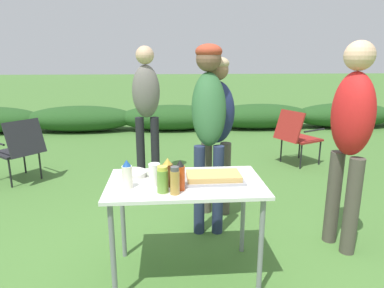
{
  "coord_description": "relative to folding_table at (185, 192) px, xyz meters",
  "views": [
    {
      "loc": [
        -0.13,
        -2.28,
        1.6
      ],
      "look_at": [
        0.08,
        0.48,
        0.89
      ],
      "focal_mm": 32.0,
      "sensor_mm": 36.0,
      "label": 1
    }
  ],
  "objects": [
    {
      "name": "hot_sauce_bottle",
      "position": [
        -0.04,
        -0.15,
        0.18
      ],
      "size": [
        0.06,
        0.06,
        0.21
      ],
      "color": "#CC4214",
      "rests_on": "folding_table"
    },
    {
      "name": "shrub_hedge",
      "position": [
        -0.0,
        5.27,
        -0.38
      ],
      "size": [
        14.4,
        0.9,
        0.56
      ],
      "color": "#234C1E",
      "rests_on": "ground"
    },
    {
      "name": "relish_jar",
      "position": [
        -0.16,
        -0.18,
        0.16
      ],
      "size": [
        0.07,
        0.07,
        0.18
      ],
      "color": "olive",
      "rests_on": "folding_table"
    },
    {
      "name": "mayo_bottle",
      "position": [
        -0.4,
        -0.09,
        0.17
      ],
      "size": [
        0.07,
        0.07,
        0.2
      ],
      "color": "silver",
      "rests_on": "folding_table"
    },
    {
      "name": "ground_plane",
      "position": [
        0.0,
        0.0,
        -0.66
      ],
      "size": [
        60.0,
        60.0,
        0.0
      ],
      "primitive_type": "plane",
      "color": "#477533"
    },
    {
      "name": "spice_jar",
      "position": [
        -0.08,
        -0.22,
        0.17
      ],
      "size": [
        0.06,
        0.06,
        0.18
      ],
      "color": "#B2893D",
      "rests_on": "folding_table"
    },
    {
      "name": "standing_person_in_dark_puffer",
      "position": [
        -0.38,
        2.15,
        0.39
      ],
      "size": [
        0.35,
        0.26,
        1.73
      ],
      "rotation": [
        0.0,
        0.0,
        -0.0
      ],
      "color": "black",
      "rests_on": "ground"
    },
    {
      "name": "camp_chair_near_hedge",
      "position": [
        -2.02,
        2.13,
        -0.2
      ],
      "size": [
        0.75,
        0.73,
        0.83
      ],
      "rotation": [
        0.0,
        0.0,
        0.87
      ],
      "color": "#232328",
      "rests_on": "ground"
    },
    {
      "name": "standing_person_in_olive_jacket",
      "position": [
        0.37,
        1.03,
        0.33
      ],
      "size": [
        0.4,
        0.33,
        1.6
      ],
      "rotation": [
        0.0,
        0.0,
        -0.26
      ],
      "color": "#4C473D",
      "rests_on": "ground"
    },
    {
      "name": "camp_chair_green_behind_table",
      "position": [
        1.82,
        2.58,
        -0.2
      ],
      "size": [
        0.73,
        0.67,
        0.83
      ],
      "rotation": [
        0.0,
        0.0,
        -1.12
      ],
      "color": "maroon",
      "rests_on": "ground"
    },
    {
      "name": "plate_stack",
      "position": [
        -0.39,
        0.14,
        0.1
      ],
      "size": [
        0.22,
        0.22,
        0.04
      ],
      "primitive_type": "cylinder",
      "color": "white",
      "rests_on": "folding_table"
    },
    {
      "name": "paper_cup_stack",
      "position": [
        -0.21,
        -0.05,
        0.15
      ],
      "size": [
        0.08,
        0.08,
        0.15
      ],
      "primitive_type": "cylinder",
      "color": "white",
      "rests_on": "folding_table"
    },
    {
      "name": "mixing_bowl",
      "position": [
        -0.17,
        0.12,
        0.11
      ],
      "size": [
        0.21,
        0.21,
        0.06
      ],
      "primitive_type": "ellipsoid",
      "color": "#ADBC99",
      "rests_on": "folding_table"
    },
    {
      "name": "beer_bottle",
      "position": [
        -0.12,
        -0.07,
        0.17
      ],
      "size": [
        0.07,
        0.07,
        0.2
      ],
      "color": "brown",
      "rests_on": "folding_table"
    },
    {
      "name": "food_tray",
      "position": [
        0.2,
        0.0,
        0.1
      ],
      "size": [
        0.43,
        0.25,
        0.06
      ],
      "color": "#9E9EA3",
      "rests_on": "folding_table"
    },
    {
      "name": "standing_person_in_red_jacket",
      "position": [
        1.34,
        0.28,
        0.38
      ],
      "size": [
        0.37,
        0.43,
        1.72
      ],
      "rotation": [
        0.0,
        0.0,
        -1.27
      ],
      "color": "#4C473D",
      "rests_on": "ground"
    },
    {
      "name": "standing_person_with_beanie",
      "position": [
        0.25,
        0.74,
        0.46
      ],
      "size": [
        0.34,
        0.49,
        1.71
      ],
      "rotation": [
        0.0,
        0.0,
        -0.07
      ],
      "color": "#232D4C",
      "rests_on": "ground"
    },
    {
      "name": "folding_table",
      "position": [
        0.0,
        0.0,
        0.0
      ],
      "size": [
        1.1,
        0.64,
        0.74
      ],
      "color": "silver",
      "rests_on": "ground"
    }
  ]
}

